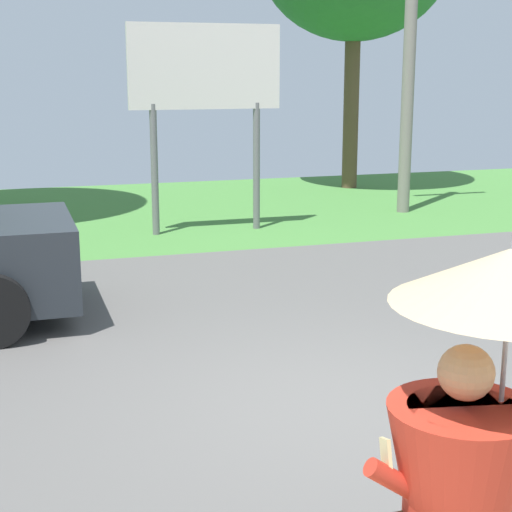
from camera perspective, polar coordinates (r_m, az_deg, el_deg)
ground_plane at (r=9.40m, az=-0.88°, el=-4.08°), size 40.00×22.00×0.20m
monk_pedestrian at (r=3.44m, az=14.76°, el=-16.13°), size 1.03×0.92×2.13m
utility_pole at (r=15.97m, az=11.03°, el=16.90°), size 1.80×0.24×7.36m
roadside_billboard at (r=13.69m, az=-3.64°, el=12.30°), size 2.60×0.12×3.50m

